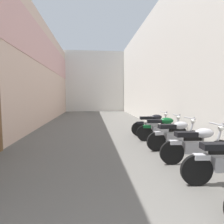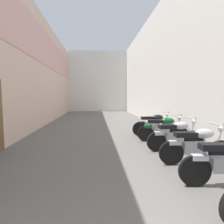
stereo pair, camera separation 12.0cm
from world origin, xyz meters
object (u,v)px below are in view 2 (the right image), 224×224
object	(u,v)px
motorcycle_fourth	(197,145)
motorcycle_sixth	(163,128)
motorcycle_seventh	(154,124)
motorcycle_fifth	(176,135)

from	to	relation	value
motorcycle_fourth	motorcycle_sixth	xyz separation A→B (m)	(-0.00, 2.29, 0.00)
motorcycle_fourth	motorcycle_seventh	size ratio (longest dim) A/B	1.00
motorcycle_fifth	motorcycle_seventh	xyz separation A→B (m)	(0.00, 2.16, 0.00)
motorcycle_fourth	motorcycle_sixth	distance (m)	2.29
motorcycle_fifth	motorcycle_sixth	xyz separation A→B (m)	(-0.00, 1.10, 0.00)
motorcycle_fifth	motorcycle_seventh	distance (m)	2.16
motorcycle_fifth	motorcycle_seventh	bearing A→B (deg)	90.00
motorcycle_fourth	motorcycle_seventh	xyz separation A→B (m)	(-0.00, 3.35, 0.00)
motorcycle_fifth	motorcycle_sixth	world-z (taller)	same
motorcycle_fourth	motorcycle_sixth	size ratio (longest dim) A/B	1.01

